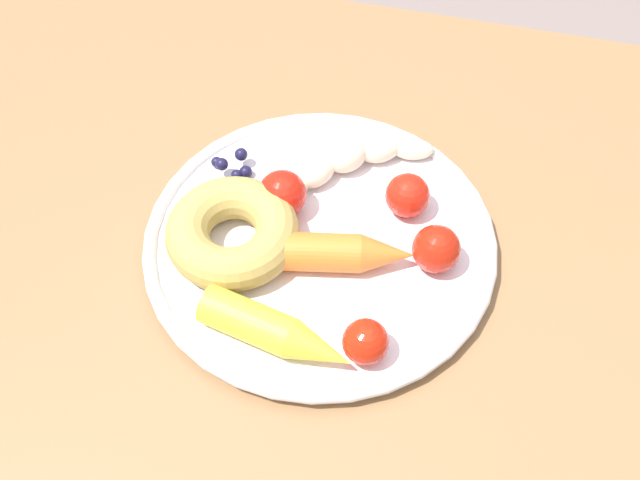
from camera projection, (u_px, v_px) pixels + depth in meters
dining_table at (255, 320)px, 0.73m from camera, size 1.23×0.76×0.70m
plate at (320, 242)px, 0.67m from camera, size 0.30×0.30×0.02m
banana at (349, 162)px, 0.70m from camera, size 0.13×0.11×0.03m
carrot_orange at (347, 253)px, 0.64m from camera, size 0.12×0.05×0.03m
carrot_yellow at (277, 333)px, 0.59m from camera, size 0.13×0.06×0.03m
donut at (232, 233)px, 0.65m from camera, size 0.14×0.14×0.04m
blueberry_pile at (234, 172)px, 0.70m from camera, size 0.04×0.05×0.02m
tomato_near at (436, 249)px, 0.63m from camera, size 0.04×0.04×0.04m
tomato_mid at (282, 194)px, 0.67m from camera, size 0.04×0.04×0.04m
tomato_far at (366, 342)px, 0.59m from camera, size 0.04×0.04×0.04m
tomato_extra at (407, 195)px, 0.67m from camera, size 0.04×0.04×0.04m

